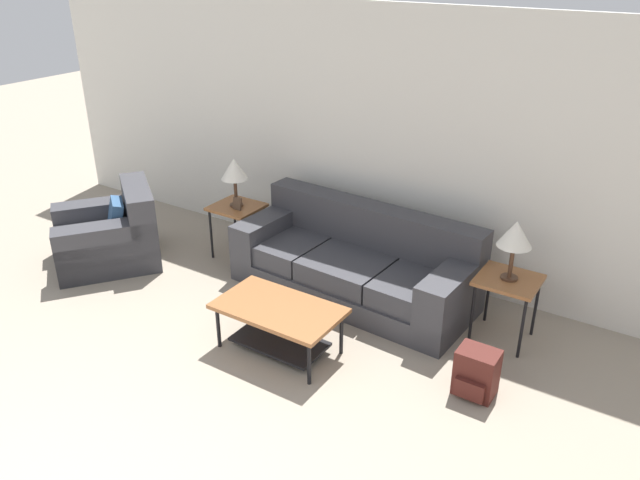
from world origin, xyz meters
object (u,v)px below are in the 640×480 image
(couch, at_px, (355,265))
(armchair, at_px, (111,236))
(side_table_left, at_px, (237,211))
(table_lamp_left, at_px, (234,170))
(side_table_right, at_px, (508,286))
(backpack, at_px, (476,373))
(coffee_table, at_px, (279,318))
(table_lamp_right, at_px, (515,235))

(couch, xyz_separation_m, armchair, (-2.49, -0.82, -0.01))
(side_table_left, bearing_deg, table_lamp_left, -116.57)
(side_table_right, height_order, backpack, side_table_right)
(side_table_left, relative_size, table_lamp_left, 1.13)
(table_lamp_left, relative_size, backpack, 1.38)
(coffee_table, distance_m, table_lamp_left, 1.94)
(armchair, relative_size, side_table_right, 2.33)
(armchair, bearing_deg, backpack, 0.04)
(side_table_left, relative_size, backpack, 1.56)
(couch, distance_m, backpack, 1.72)
(couch, bearing_deg, table_lamp_left, 179.76)
(armchair, distance_m, side_table_right, 4.02)
(coffee_table, relative_size, backpack, 2.75)
(side_table_left, height_order, table_lamp_left, table_lamp_left)
(side_table_right, xyz_separation_m, table_lamp_left, (-2.88, -0.00, 0.46))
(coffee_table, relative_size, side_table_left, 1.77)
(table_lamp_left, bearing_deg, coffee_table, -39.86)
(side_table_right, bearing_deg, table_lamp_right, -135.00)
(table_lamp_right, xyz_separation_m, backpack, (0.07, -0.82, -0.79))
(table_lamp_right, bearing_deg, side_table_left, 180.00)
(coffee_table, bearing_deg, backpack, 12.60)
(couch, distance_m, table_lamp_left, 1.60)
(table_lamp_left, bearing_deg, backpack, -15.52)
(backpack, bearing_deg, side_table_left, 164.48)
(armchair, xyz_separation_m, table_lamp_left, (1.05, 0.82, 0.69))
(side_table_right, relative_size, table_lamp_right, 1.13)
(coffee_table, height_order, table_lamp_right, table_lamp_right)
(table_lamp_right, bearing_deg, coffee_table, -141.88)
(table_lamp_left, bearing_deg, side_table_right, 0.00)
(coffee_table, distance_m, side_table_right, 1.90)
(couch, relative_size, side_table_right, 4.05)
(side_table_left, distance_m, table_lamp_right, 2.92)
(couch, xyz_separation_m, table_lamp_left, (-1.44, 0.01, 0.68))
(coffee_table, bearing_deg, side_table_left, 140.14)
(table_lamp_left, height_order, table_lamp_right, same)
(table_lamp_left, distance_m, backpack, 3.16)
(table_lamp_left, bearing_deg, couch, -0.24)
(table_lamp_right, bearing_deg, couch, -179.76)
(armchair, xyz_separation_m, side_table_right, (3.93, 0.82, 0.23))
(side_table_right, relative_size, backpack, 1.56)
(armchair, height_order, coffee_table, armchair)
(table_lamp_left, relative_size, table_lamp_right, 1.00)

